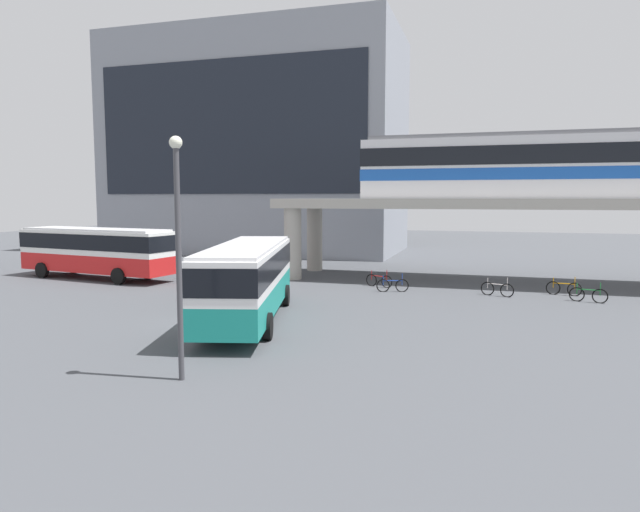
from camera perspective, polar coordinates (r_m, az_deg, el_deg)
ground_plane at (r=33.08m, az=-2.73°, el=-3.09°), size 120.00×120.00×0.00m
station_building at (r=56.42m, az=-6.19°, el=10.96°), size 27.24×13.77×20.40m
elevated_platform at (r=36.21m, az=21.85°, el=4.30°), size 32.66×6.27×5.11m
train at (r=36.25m, az=21.97°, el=8.49°), size 21.98×2.96×3.84m
bus_main at (r=23.73m, az=-7.32°, el=-1.82°), size 5.21×11.32×3.22m
bus_secondary at (r=38.78m, az=-21.61°, el=0.78°), size 11.30×4.21×3.22m
bicycle_green at (r=31.11m, az=25.39°, el=-3.56°), size 1.75×0.51×1.04m
bicycle_silver at (r=31.30m, az=17.40°, el=-3.20°), size 1.69×0.70×1.04m
bicycle_orange at (r=32.79m, az=23.32°, el=-3.01°), size 1.77×0.40×1.04m
bicycle_red at (r=33.12m, az=5.96°, el=-2.48°), size 1.68×0.72×1.04m
bicycle_blue at (r=31.43m, az=7.32°, el=-2.95°), size 1.72×0.62×1.04m
lamp_post at (r=16.16m, az=-14.08°, el=1.61°), size 0.36×0.36×6.83m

